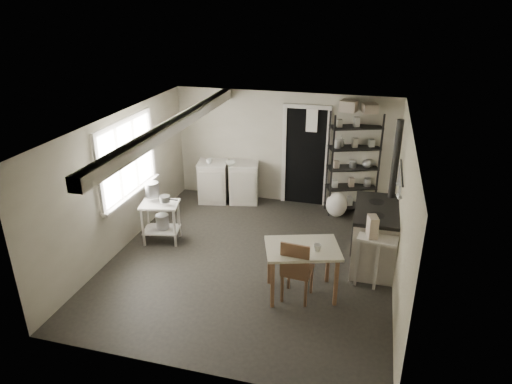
% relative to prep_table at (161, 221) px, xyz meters
% --- Properties ---
extents(floor, '(5.00, 5.00, 0.00)m').
position_rel_prep_table_xyz_m(floor, '(1.69, -0.22, -0.40)').
color(floor, black).
rests_on(floor, ground).
extents(ceiling, '(5.00, 5.00, 0.00)m').
position_rel_prep_table_xyz_m(ceiling, '(1.69, -0.22, 1.90)').
color(ceiling, silver).
rests_on(ceiling, wall_back).
extents(wall_back, '(4.50, 0.02, 2.30)m').
position_rel_prep_table_xyz_m(wall_back, '(1.69, 2.28, 0.75)').
color(wall_back, '#B6B09B').
rests_on(wall_back, ground).
extents(wall_front, '(4.50, 0.02, 2.30)m').
position_rel_prep_table_xyz_m(wall_front, '(1.69, -2.72, 0.75)').
color(wall_front, '#B6B09B').
rests_on(wall_front, ground).
extents(wall_left, '(0.02, 5.00, 2.30)m').
position_rel_prep_table_xyz_m(wall_left, '(-0.56, -0.22, 0.75)').
color(wall_left, '#B6B09B').
rests_on(wall_left, ground).
extents(wall_right, '(0.02, 5.00, 2.30)m').
position_rel_prep_table_xyz_m(wall_right, '(3.94, -0.22, 0.75)').
color(wall_right, '#B6B09B').
rests_on(wall_right, ground).
extents(window, '(0.12, 1.76, 1.28)m').
position_rel_prep_table_xyz_m(window, '(-0.53, -0.02, 1.10)').
color(window, beige).
rests_on(window, wall_left).
extents(doorway, '(0.96, 0.10, 2.08)m').
position_rel_prep_table_xyz_m(doorway, '(2.14, 2.25, 0.60)').
color(doorway, beige).
rests_on(doorway, ground).
extents(ceiling_beam, '(0.18, 5.00, 0.18)m').
position_rel_prep_table_xyz_m(ceiling_beam, '(0.49, -0.22, 1.80)').
color(ceiling_beam, beige).
rests_on(ceiling_beam, ceiling).
extents(wallpaper_panel, '(0.01, 5.00, 2.30)m').
position_rel_prep_table_xyz_m(wallpaper_panel, '(3.93, -0.22, 0.75)').
color(wallpaper_panel, '#BAB497').
rests_on(wallpaper_panel, wall_right).
extents(utensil_rail, '(0.06, 1.20, 0.44)m').
position_rel_prep_table_xyz_m(utensil_rail, '(3.88, 0.38, 1.15)').
color(utensil_rail, '#ABACAE').
rests_on(utensil_rail, wall_right).
extents(prep_table, '(0.72, 0.58, 0.73)m').
position_rel_prep_table_xyz_m(prep_table, '(0.00, 0.00, 0.00)').
color(prep_table, beige).
rests_on(prep_table, ground).
extents(stockpot, '(0.29, 0.29, 0.26)m').
position_rel_prep_table_xyz_m(stockpot, '(-0.16, 0.08, 0.54)').
color(stockpot, '#ABACAE').
rests_on(stockpot, prep_table).
extents(saucepan, '(0.19, 0.19, 0.10)m').
position_rel_prep_table_xyz_m(saucepan, '(0.13, -0.03, 0.45)').
color(saucepan, '#ABACAE').
rests_on(saucepan, prep_table).
extents(bucket, '(0.28, 0.28, 0.25)m').
position_rel_prep_table_xyz_m(bucket, '(0.02, 0.01, -0.02)').
color(bucket, '#ABACAE').
rests_on(bucket, prep_table).
extents(base_cabinets, '(1.39, 0.81, 0.86)m').
position_rel_prep_table_xyz_m(base_cabinets, '(0.60, 1.96, 0.06)').
color(base_cabinets, beige).
rests_on(base_cabinets, ground).
extents(mixing_bowl, '(0.37, 0.37, 0.07)m').
position_rel_prep_table_xyz_m(mixing_bowl, '(0.68, 1.86, 0.56)').
color(mixing_bowl, silver).
rests_on(mixing_bowl, base_cabinets).
extents(counter_cup, '(0.16, 0.16, 0.10)m').
position_rel_prep_table_xyz_m(counter_cup, '(0.24, 1.81, 0.57)').
color(counter_cup, silver).
rests_on(counter_cup, base_cabinets).
extents(shelf_rack, '(1.03, 0.69, 2.02)m').
position_rel_prep_table_xyz_m(shelf_rack, '(3.10, 2.09, 0.55)').
color(shelf_rack, black).
rests_on(shelf_rack, ground).
extents(shelf_jar, '(0.11, 0.12, 0.21)m').
position_rel_prep_table_xyz_m(shelf_jar, '(2.85, 2.08, 0.98)').
color(shelf_jar, silver).
rests_on(shelf_jar, shelf_rack).
extents(storage_box_a, '(0.35, 0.32, 0.21)m').
position_rel_prep_table_xyz_m(storage_box_a, '(2.93, 2.12, 1.61)').
color(storage_box_a, '#C3B29C').
rests_on(storage_box_a, shelf_rack).
extents(storage_box_b, '(0.33, 0.32, 0.17)m').
position_rel_prep_table_xyz_m(storage_box_b, '(3.32, 2.12, 1.59)').
color(storage_box_b, '#C3B29C').
rests_on(storage_box_b, shelf_rack).
extents(stove, '(0.71, 1.26, 0.98)m').
position_rel_prep_table_xyz_m(stove, '(3.61, 0.22, 0.04)').
color(stove, beige).
rests_on(stove, ground).
extents(stovepipe, '(0.14, 0.14, 1.51)m').
position_rel_prep_table_xyz_m(stovepipe, '(3.81, 0.71, 1.19)').
color(stovepipe, black).
rests_on(stovepipe, stove).
extents(side_ledge, '(0.60, 0.38, 0.87)m').
position_rel_prep_table_xyz_m(side_ledge, '(3.64, -0.52, 0.03)').
color(side_ledge, beige).
rests_on(side_ledge, ground).
extents(oats_box, '(0.17, 0.23, 0.31)m').
position_rel_prep_table_xyz_m(oats_box, '(3.55, -0.51, 0.61)').
color(oats_box, '#C3B29C').
rests_on(oats_box, side_ledge).
extents(work_table, '(1.19, 0.99, 0.78)m').
position_rel_prep_table_xyz_m(work_table, '(2.63, -0.91, -0.02)').
color(work_table, beige).
rests_on(work_table, ground).
extents(table_cup, '(0.11, 0.11, 0.10)m').
position_rel_prep_table_xyz_m(table_cup, '(2.84, -0.95, 0.41)').
color(table_cup, silver).
rests_on(table_cup, work_table).
extents(chair, '(0.44, 0.45, 0.97)m').
position_rel_prep_table_xyz_m(chair, '(2.59, -1.01, 0.08)').
color(chair, brown).
rests_on(chair, ground).
extents(flour_sack, '(0.45, 0.40, 0.50)m').
position_rel_prep_table_xyz_m(flour_sack, '(2.87, 1.79, -0.16)').
color(flour_sack, white).
rests_on(flour_sack, ground).
extents(floor_crock, '(0.14, 0.14, 0.13)m').
position_rel_prep_table_xyz_m(floor_crock, '(3.38, -0.17, -0.33)').
color(floor_crock, silver).
rests_on(floor_crock, ground).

